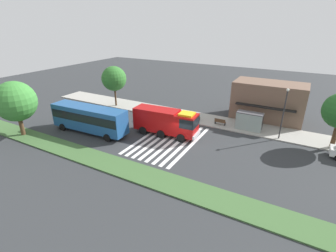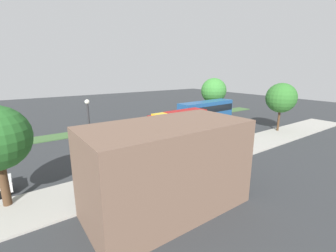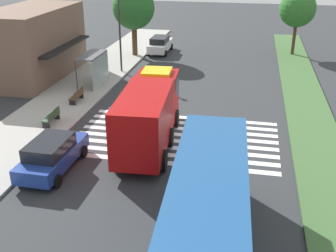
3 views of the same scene
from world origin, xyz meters
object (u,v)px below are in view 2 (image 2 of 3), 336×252
Objects in this scene: median_tree_far_west at (214,91)px; street_lamp at (90,134)px; fire_truck at (177,123)px; transit_bus at (206,110)px; bench_near_shelter at (177,156)px; bus_stop_shelter at (141,151)px; bench_west_of_shelter at (206,148)px; parked_car_west at (220,133)px; sidewalk_tree_far_west at (281,98)px.

street_lamp is at bearing 27.02° from median_tree_far_west.
transit_bus is at bearing -159.81° from fire_truck.
transit_bus is (-9.66, -4.32, 0.16)m from fire_truck.
bench_near_shelter is 8.83m from street_lamp.
transit_bus is at bearing -149.85° from bus_stop_shelter.
bench_west_of_shelter is 24.42m from median_tree_far_west.
parked_car_west is 0.43× the size of transit_bus.
street_lamp is 27.31m from sidewalk_tree_far_west.
sidewalk_tree_far_west is (-15.16, -0.36, 4.38)m from bench_west_of_shelter.
fire_truck is at bearing -44.12° from parked_car_west.
parked_car_west is 5.77m from bench_west_of_shelter.
bench_west_of_shelter is at bearing 27.51° from parked_car_west.
bench_near_shelter is 1.00× the size of bench_west_of_shelter.
fire_truck is 1.24× the size of median_tree_far_west.
bench_west_of_shelter is at bearing 76.37° from fire_truck.
transit_bus is at bearing 35.86° from median_tree_far_west.
fire_truck reaches higher than bench_near_shelter.
bench_west_of_shelter is (-4.02, 0.00, 0.00)m from bench_near_shelter.
street_lamp reaches higher than bench_near_shelter.
fire_truck is 10.59m from transit_bus.
street_lamp is (13.27, 5.86, 1.99)m from fire_truck.
bench_west_of_shelter is (10.80, 10.95, -1.56)m from transit_bus.
bench_near_shelter is at bearing 48.23° from fire_truck.
parked_car_west is at bearing -126.68° from transit_bus.
transit_bus is at bearing -156.06° from street_lamp.
median_tree_far_west is at bearing -132.18° from parked_car_west.
bench_near_shelter is (5.15, 6.62, -1.41)m from fire_truck.
transit_bus is 1.56× the size of median_tree_far_west.
sidewalk_tree_far_west is (-10.00, 2.20, 4.09)m from parked_car_west.
fire_truck is at bearing -24.05° from sidewalk_tree_far_west.
bench_west_of_shelter is at bearing -137.38° from transit_bus.
street_lamp is at bearing -0.84° from sidewalk_tree_far_west.
bus_stop_shelter is (13.18, 2.54, 1.01)m from parked_car_west.
sidewalk_tree_far_west reaches higher than parked_car_west.
parked_car_west is at bearing -12.40° from sidewalk_tree_far_west.
bench_near_shelter is at bearing 1.09° from sidewalk_tree_far_west.
bench_near_shelter is at bearing 179.74° from bus_stop_shelter.
bench_west_of_shelter is at bearing 180.00° from bench_near_shelter.
bus_stop_shelter is at bearing 0.85° from sidewalk_tree_far_west.
transit_bus is at bearing -143.54° from bench_near_shelter.
street_lamp is 33.72m from median_tree_far_west.
bus_stop_shelter is 30.62m from median_tree_far_west.
sidewalk_tree_far_west is (-4.36, 10.58, 2.82)m from transit_bus.
sidewalk_tree_far_west is (-19.18, -0.36, 4.38)m from bench_near_shelter.
parked_car_west is 2.98× the size of bench_near_shelter.
parked_car_west is 0.73× the size of street_lamp.
parked_car_west is 2.98× the size of bench_west_of_shelter.
bus_stop_shelter reaches higher than bench_near_shelter.
transit_bus is 25.16m from street_lamp.
parked_car_west is at bearing -153.61° from bench_west_of_shelter.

